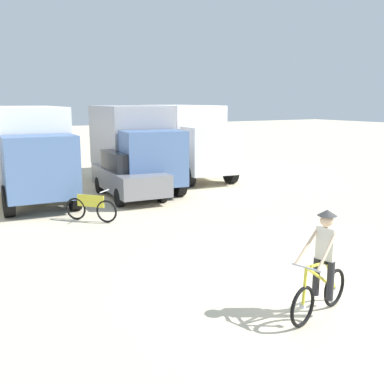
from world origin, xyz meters
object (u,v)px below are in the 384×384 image
box_truck_grey_hauler (132,142)px  bicycle_spare (91,208)px  box_truck_white_box (29,147)px  box_truck_avon_van (185,137)px  sedan_parked (129,174)px  cyclist_orange_shirt (323,267)px

box_truck_grey_hauler → bicycle_spare: bearing=-125.3°
box_truck_white_box → bicycle_spare: (0.87, -4.45, -1.48)m
box_truck_avon_van → bicycle_spare: size_ratio=5.20×
box_truck_grey_hauler → bicycle_spare: 5.99m
box_truck_avon_van → sedan_parked: size_ratio=1.61×
box_truck_white_box → box_truck_grey_hauler: 4.23m
cyclist_orange_shirt → bicycle_spare: (-1.46, 7.87, -0.45)m
box_truck_white_box → box_truck_grey_hauler: (4.22, 0.29, 0.00)m
box_truck_white_box → box_truck_grey_hauler: bearing=3.9°
cyclist_orange_shirt → bicycle_spare: cyclist_orange_shirt is taller
box_truck_avon_van → box_truck_grey_hauler: bearing=-158.7°
box_truck_white_box → cyclist_orange_shirt: 12.58m
box_truck_grey_hauler → box_truck_avon_van: 3.43m
box_truck_avon_van → cyclist_orange_shirt: box_truck_avon_van is taller
box_truck_white_box → sedan_parked: 3.81m
sedan_parked → bicycle_spare: (-2.29, -2.56, -0.48)m
box_truck_white_box → bicycle_spare: 4.77m
sedan_parked → cyclist_orange_shirt: 10.46m
box_truck_grey_hauler → cyclist_orange_shirt: bearing=-98.6°
box_truck_white_box → bicycle_spare: bearing=-79.0°
box_truck_white_box → sedan_parked: size_ratio=1.60×
sedan_parked → box_truck_avon_van: bearing=38.8°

